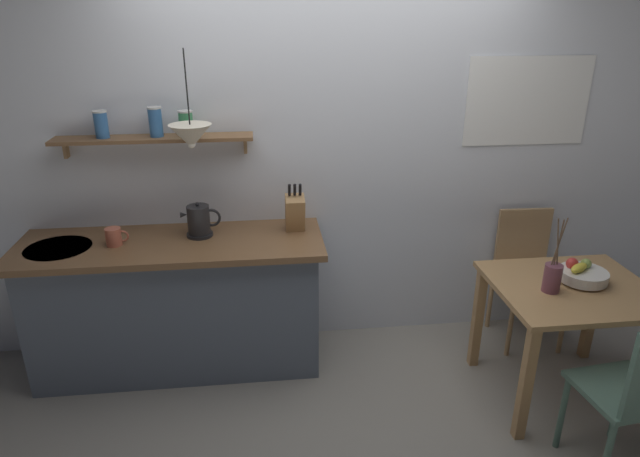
% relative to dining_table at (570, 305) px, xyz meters
% --- Properties ---
extents(ground_plane, '(14.00, 14.00, 0.00)m').
position_rel_dining_table_xyz_m(ground_plane, '(-1.29, 0.24, -0.61)').
color(ground_plane, gray).
extents(back_wall, '(6.80, 0.11, 2.70)m').
position_rel_dining_table_xyz_m(back_wall, '(-1.08, 0.89, 0.74)').
color(back_wall, silver).
rests_on(back_wall, ground_plane).
extents(kitchen_counter, '(1.83, 0.63, 0.89)m').
position_rel_dining_table_xyz_m(kitchen_counter, '(-2.29, 0.56, -0.16)').
color(kitchen_counter, slate).
rests_on(kitchen_counter, ground_plane).
extents(wall_shelf, '(1.17, 0.20, 0.31)m').
position_rel_dining_table_xyz_m(wall_shelf, '(-2.36, 0.73, 0.90)').
color(wall_shelf, brown).
extents(dining_table, '(0.88, 0.77, 0.73)m').
position_rel_dining_table_xyz_m(dining_table, '(0.00, 0.00, 0.00)').
color(dining_table, tan).
rests_on(dining_table, ground_plane).
extents(dining_chair_near, '(0.44, 0.43, 0.93)m').
position_rel_dining_table_xyz_m(dining_chair_near, '(-0.02, -0.65, -0.09)').
color(dining_chair_near, '#4C6B5B').
rests_on(dining_chair_near, ground_plane).
extents(dining_chair_far, '(0.44, 0.44, 0.91)m').
position_rel_dining_table_xyz_m(dining_chair_far, '(0.07, 0.66, -0.10)').
color(dining_chair_far, tan).
rests_on(dining_chair_far, ground_plane).
extents(fruit_bowl, '(0.27, 0.27, 0.13)m').
position_rel_dining_table_xyz_m(fruit_bowl, '(0.07, 0.05, 0.17)').
color(fruit_bowl, silver).
rests_on(fruit_bowl, dining_table).
extents(twig_vase, '(0.10, 0.10, 0.44)m').
position_rel_dining_table_xyz_m(twig_vase, '(-0.16, -0.04, 0.21)').
color(twig_vase, brown).
rests_on(twig_vase, dining_table).
extents(electric_kettle, '(0.24, 0.16, 0.22)m').
position_rel_dining_table_xyz_m(electric_kettle, '(-2.12, 0.61, 0.37)').
color(electric_kettle, black).
rests_on(electric_kettle, kitchen_counter).
extents(knife_block, '(0.12, 0.17, 0.31)m').
position_rel_dining_table_xyz_m(knife_block, '(-1.53, 0.63, 0.40)').
color(knife_block, tan).
rests_on(knife_block, kitchen_counter).
extents(coffee_mug_by_sink, '(0.13, 0.09, 0.11)m').
position_rel_dining_table_xyz_m(coffee_mug_by_sink, '(-2.60, 0.52, 0.33)').
color(coffee_mug_by_sink, '#C6664C').
rests_on(coffee_mug_by_sink, kitchen_counter).
extents(pendant_lamp, '(0.24, 0.24, 0.53)m').
position_rel_dining_table_xyz_m(pendant_lamp, '(-2.11, 0.50, 0.92)').
color(pendant_lamp, black).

